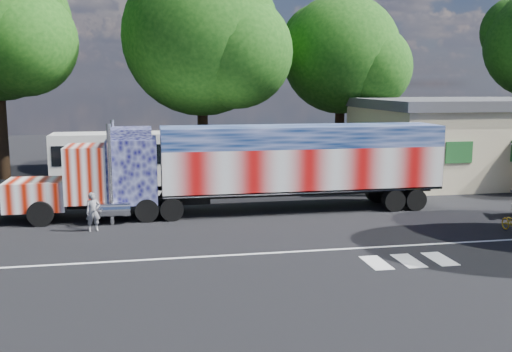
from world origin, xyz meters
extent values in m
plane|color=black|center=(0.00, 0.00, 0.00)|extent=(100.00, 100.00, 0.00)
cube|color=silver|center=(0.00, -3.00, 0.01)|extent=(30.00, 0.15, 0.01)
cube|color=silver|center=(2.80, -4.80, 0.01)|extent=(0.70, 1.60, 0.01)
cube|color=silver|center=(4.00, -4.80, 0.01)|extent=(0.70, 1.60, 0.01)
cube|color=silver|center=(5.20, -4.80, 0.01)|extent=(0.70, 1.60, 0.01)
cube|color=black|center=(-6.66, 3.89, 0.71)|extent=(9.11, 1.01, 0.30)
cube|color=tan|center=(-9.90, 3.89, 1.21)|extent=(2.63, 2.23, 1.32)
cube|color=silver|center=(-11.27, 3.89, 1.21)|extent=(0.12, 1.92, 1.17)
cube|color=silver|center=(-11.47, 3.89, 0.56)|extent=(0.30, 2.53, 0.36)
cube|color=tan|center=(-7.68, 3.89, 2.13)|extent=(1.82, 2.53, 2.53)
cube|color=black|center=(-8.54, 3.89, 2.58)|extent=(0.06, 2.13, 0.91)
cube|color=#4A4C82|center=(-5.65, 3.89, 2.23)|extent=(2.23, 2.53, 2.94)
cube|color=#4A4C82|center=(-5.65, 3.89, 3.90)|extent=(1.82, 2.43, 0.51)
cylinder|color=silver|center=(-6.56, 5.23, 2.23)|extent=(0.20, 0.20, 4.45)
cylinder|color=silver|center=(-6.56, 2.56, 2.23)|extent=(0.20, 0.20, 4.45)
cylinder|color=silver|center=(-6.66, 5.21, 0.66)|extent=(1.82, 0.67, 0.67)
cylinder|color=silver|center=(-6.66, 2.58, 0.66)|extent=(1.82, 0.67, 0.67)
cylinder|color=black|center=(-9.60, 2.78, 0.56)|extent=(1.11, 0.35, 1.11)
cylinder|color=black|center=(-9.60, 5.01, 0.56)|extent=(1.11, 0.35, 1.11)
cylinder|color=black|center=(-5.04, 2.83, 0.53)|extent=(1.05, 0.56, 1.05)
cylinder|color=black|center=(-5.04, 4.96, 0.53)|extent=(1.05, 0.56, 1.05)
cylinder|color=black|center=(-3.93, 2.83, 0.53)|extent=(1.05, 0.56, 1.05)
cylinder|color=black|center=(-3.93, 4.96, 0.53)|extent=(1.05, 0.56, 1.05)
cube|color=black|center=(2.45, 3.89, 0.96)|extent=(13.16, 1.11, 0.30)
cube|color=#D97B7B|center=(2.45, 3.89, 2.13)|extent=(13.57, 2.63, 2.02)
cube|color=#42568F|center=(2.45, 3.89, 3.64)|extent=(13.57, 2.63, 1.01)
cube|color=silver|center=(2.45, 3.89, 1.11)|extent=(13.57, 2.63, 0.12)
cube|color=silver|center=(9.25, 3.89, 2.63)|extent=(0.04, 2.53, 2.94)
cylinder|color=black|center=(6.80, 2.83, 0.53)|extent=(1.05, 0.56, 1.05)
cylinder|color=black|center=(6.80, 4.96, 0.53)|extent=(1.05, 0.56, 1.05)
cylinder|color=black|center=(7.91, 2.83, 0.53)|extent=(1.05, 0.56, 1.05)
cylinder|color=black|center=(7.91, 4.96, 0.53)|extent=(1.05, 0.56, 1.05)
cube|color=silver|center=(-4.29, 9.89, 1.72)|extent=(11.78, 2.55, 3.44)
cube|color=black|center=(-4.29, 9.89, 2.36)|extent=(11.39, 2.61, 1.08)
cube|color=black|center=(-4.29, 9.89, 0.44)|extent=(11.78, 2.55, 0.25)
cube|color=black|center=(-10.18, 9.89, 1.86)|extent=(0.06, 2.26, 1.37)
cylinder|color=black|center=(-8.70, 8.67, 0.49)|extent=(0.98, 0.29, 0.98)
cylinder|color=black|center=(-8.70, 11.12, 0.49)|extent=(0.98, 0.29, 0.98)
cylinder|color=black|center=(-1.34, 8.67, 0.49)|extent=(0.98, 0.29, 0.98)
cylinder|color=black|center=(-1.34, 11.12, 0.49)|extent=(0.98, 0.29, 0.98)
cylinder|color=black|center=(-0.46, 8.67, 0.49)|extent=(0.98, 0.29, 0.98)
cylinder|color=black|center=(-0.46, 11.12, 0.49)|extent=(0.98, 0.29, 0.98)
cube|color=#1E5926|center=(12.00, 5.96, 2.40)|extent=(1.60, 0.08, 1.20)
imported|color=slate|center=(-7.26, 1.50, 0.83)|extent=(0.69, 0.54, 1.65)
cylinder|color=black|center=(9.16, 18.00, 3.31)|extent=(0.70, 0.70, 6.62)
sphere|color=#1F5113|center=(9.16, 18.00, 8.28)|extent=(8.67, 8.67, 8.67)
sphere|color=#1F5113|center=(10.90, 16.71, 7.33)|extent=(6.07, 6.07, 6.07)
sphere|color=#1F5113|center=(7.86, 19.30, 9.22)|extent=(5.63, 5.63, 5.63)
cylinder|color=black|center=(-1.27, 15.86, 3.69)|extent=(0.70, 0.70, 7.38)
sphere|color=#1F5113|center=(-1.27, 15.86, 9.22)|extent=(10.43, 10.43, 10.43)
sphere|color=#1F5113|center=(0.82, 14.30, 8.17)|extent=(7.30, 7.30, 7.30)
sphere|color=#1F5113|center=(-2.84, 17.43, 10.28)|extent=(6.78, 6.78, 6.78)
cylinder|color=black|center=(-14.21, 16.43, 3.92)|extent=(0.70, 0.70, 7.83)
sphere|color=#1F5113|center=(-12.31, 15.01, 8.67)|extent=(6.65, 6.65, 6.65)
camera|label=1|loc=(-4.82, -22.77, 6.15)|focal=40.00mm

